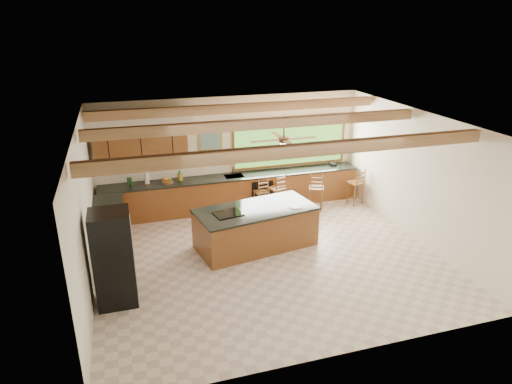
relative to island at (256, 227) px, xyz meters
name	(u,v)px	position (x,y,z in m)	size (l,w,h in m)	color
ground	(268,257)	(0.10, -0.60, -0.47)	(7.20, 7.20, 0.00)	beige
room_shell	(252,153)	(-0.07, 0.05, 1.75)	(7.27, 6.54, 3.02)	#EEE8CE
counter_run	(208,200)	(-0.72, 1.92, 0.00)	(7.12, 3.10, 1.25)	brown
island	(256,227)	(0.00, 0.00, 0.00)	(2.84, 1.69, 0.95)	brown
refrigerator	(114,258)	(-3.06, -1.35, 0.43)	(0.71, 0.68, 1.79)	black
bar_stool_a	(261,193)	(0.71, 1.80, 0.10)	(0.38, 0.38, 0.95)	brown
bar_stool_b	(278,189)	(1.13, 1.71, 0.18)	(0.48, 0.48, 1.08)	brown
bar_stool_c	(317,189)	(2.16, 1.45, 0.17)	(0.51, 0.51, 1.07)	brown
bar_stool_d	(357,184)	(3.40, 1.55, 0.15)	(0.45, 0.45, 1.05)	brown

